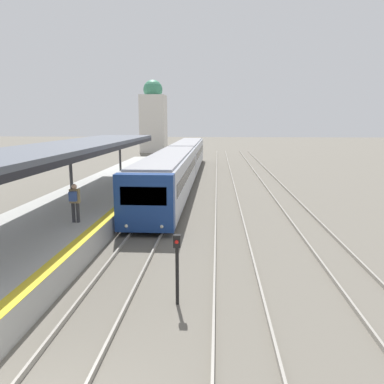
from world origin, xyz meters
TOP-DOWN VIEW (x-y plane):
  - platform_canopy at (-4.10, 13.27)m, footprint 4.00×24.29m
  - person_on_platform at (-2.78, 10.11)m, footprint 0.40×0.40m
  - train_near at (0.00, 28.01)m, footprint 2.69×34.08m
  - signal_post_near at (2.14, 4.94)m, footprint 0.20×0.21m
  - distant_domed_building at (-7.51, 58.30)m, footprint 4.13×4.13m

SIDE VIEW (x-z plane):
  - signal_post_near at x=2.14m, z-range 0.23..2.31m
  - train_near at x=0.00m, z-range 0.17..3.18m
  - person_on_platform at x=-2.78m, z-range 1.08..2.75m
  - platform_canopy at x=-4.10m, z-range 2.38..5.53m
  - distant_domed_building at x=-7.51m, z-range -0.30..11.59m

